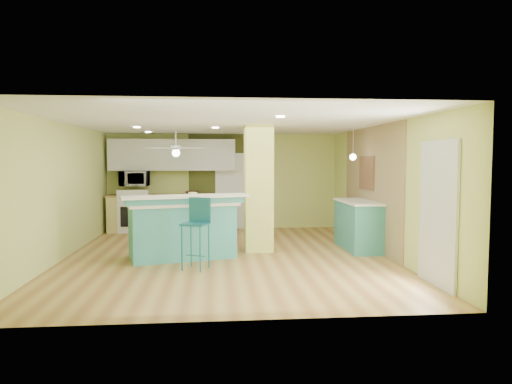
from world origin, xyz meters
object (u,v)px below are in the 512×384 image
(fruit_bowl, at_px, (192,193))
(side_counter, at_px, (358,225))
(canister, at_px, (193,197))
(peninsula, at_px, (182,228))
(bar_stool, at_px, (197,221))

(fruit_bowl, bearing_deg, side_counter, -37.82)
(canister, bearing_deg, peninsula, 170.29)
(side_counter, distance_m, fruit_bowl, 4.46)
(bar_stool, distance_m, canister, 0.92)
(peninsula, bearing_deg, bar_stool, -85.57)
(peninsula, relative_size, bar_stool, 1.98)
(peninsula, distance_m, bar_stool, 0.97)
(bar_stool, xyz_separation_m, side_counter, (3.21, 1.40, -0.30))
(side_counter, xyz_separation_m, canister, (-3.33, -0.54, 0.63))
(peninsula, xyz_separation_m, canister, (0.20, -0.03, 0.58))
(peninsula, distance_m, canister, 0.61)
(peninsula, bearing_deg, canister, -25.00)
(side_counter, relative_size, fruit_bowl, 4.46)
(peninsula, xyz_separation_m, fruit_bowl, (0.03, 3.23, 0.43))
(peninsula, xyz_separation_m, side_counter, (3.53, 0.51, -0.06))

